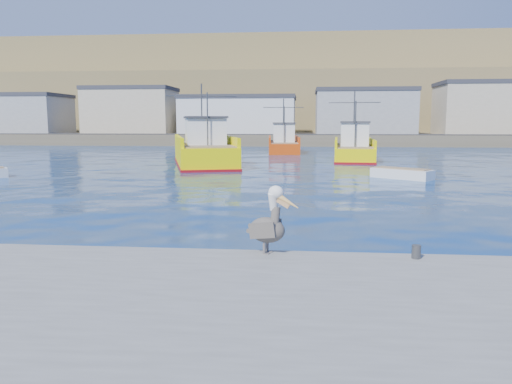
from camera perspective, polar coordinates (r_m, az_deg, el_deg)
ground at (r=14.80m, az=3.38°, el=-5.63°), size 260.00×260.00×0.00m
dock_bollards at (r=11.33m, az=5.83°, el=-6.52°), size 36.20×0.20×0.30m
far_shore at (r=123.70m, az=5.27°, el=10.51°), size 200.00×81.00×24.00m
trawler_yellow_a at (r=41.06m, az=-5.98°, el=4.67°), size 7.78×13.65×6.73m
trawler_yellow_b at (r=46.60m, az=11.10°, el=4.76°), size 4.75×10.24×6.35m
boat_orange at (r=57.36m, az=3.17°, el=5.57°), size 4.68×9.13×6.16m
skiff_mid at (r=32.23m, az=16.32°, el=1.94°), size 3.73×3.33×0.81m
pelican at (r=11.39m, az=1.47°, el=-3.72°), size 1.25×0.75×1.57m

